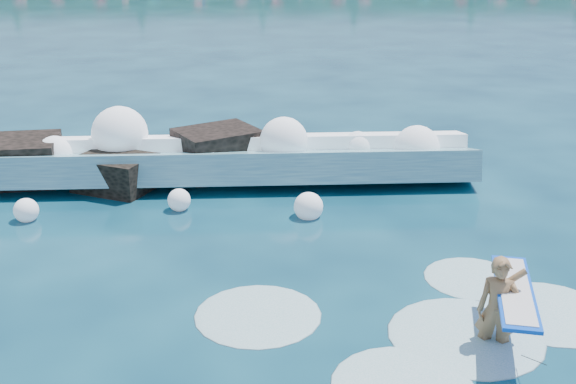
# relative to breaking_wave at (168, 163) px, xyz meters

# --- Properties ---
(ground) EXTENTS (200.00, 200.00, 0.00)m
(ground) POSITION_rel_breaking_wave_xyz_m (1.60, -6.35, -0.51)
(ground) COLOR #072638
(ground) RESTS_ON ground
(breaking_wave) EXTENTS (16.83, 2.67, 1.45)m
(breaking_wave) POSITION_rel_breaking_wave_xyz_m (0.00, 0.00, 0.00)
(breaking_wave) COLOR teal
(breaking_wave) RESTS_ON ground
(rock_cluster) EXTENTS (8.45, 3.58, 1.51)m
(rock_cluster) POSITION_rel_breaking_wave_xyz_m (-1.73, 0.16, -0.03)
(rock_cluster) COLOR black
(rock_cluster) RESTS_ON ground
(surfer_with_board) EXTENTS (1.30, 3.05, 1.92)m
(surfer_with_board) POSITION_rel_breaking_wave_xyz_m (6.45, -8.71, 0.20)
(surfer_with_board) COLOR olive
(surfer_with_board) RESTS_ON ground
(wave_spray) EXTENTS (14.88, 4.54, 2.10)m
(wave_spray) POSITION_rel_breaking_wave_xyz_m (-0.29, -0.06, 0.49)
(wave_spray) COLOR white
(wave_spray) RESTS_ON ground
(surf_foam) EXTENTS (8.92, 5.64, 0.14)m
(surf_foam) POSITION_rel_breaking_wave_xyz_m (5.76, -8.26, -0.51)
(surf_foam) COLOR silver
(surf_foam) RESTS_ON ground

